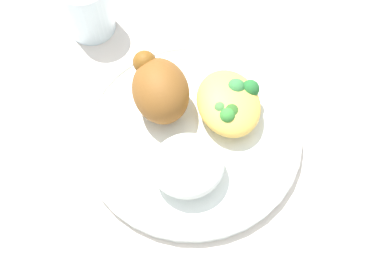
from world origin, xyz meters
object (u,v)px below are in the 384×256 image
(roasted_chicken, at_px, (160,89))
(mac_cheese_with_broccoli, at_px, (230,103))
(rice_pile, at_px, (188,165))
(water_glass, at_px, (88,8))
(plate, at_px, (192,134))

(roasted_chicken, height_order, mac_cheese_with_broccoli, roasted_chicken)
(rice_pile, relative_size, water_glass, 1.04)
(water_glass, bearing_deg, plate, -156.54)
(plate, xyz_separation_m, mac_cheese_with_broccoli, (0.02, -0.06, 0.03))
(mac_cheese_with_broccoli, xyz_separation_m, water_glass, (0.20, 0.15, 0.01))
(rice_pile, bearing_deg, mac_cheese_with_broccoli, -46.83)
(mac_cheese_with_broccoli, relative_size, water_glass, 1.18)
(rice_pile, distance_m, water_glass, 0.29)
(roasted_chicken, xyz_separation_m, mac_cheese_with_broccoli, (-0.04, -0.08, -0.02))
(roasted_chicken, bearing_deg, rice_pile, -175.41)
(roasted_chicken, distance_m, water_glass, 0.18)
(mac_cheese_with_broccoli, distance_m, water_glass, 0.25)
(water_glass, bearing_deg, roasted_chicken, -158.30)
(plate, distance_m, water_glass, 0.24)
(rice_pile, height_order, mac_cheese_with_broccoli, mac_cheese_with_broccoli)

